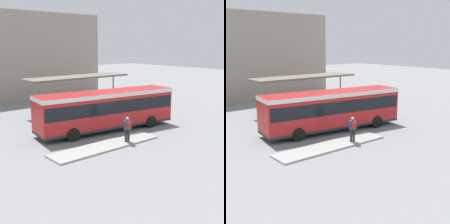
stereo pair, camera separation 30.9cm
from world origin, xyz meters
The scene contains 10 objects.
ground_plane centered at (0.00, 0.00, 0.00)m, with size 120.00×120.00×0.00m, color gray.
curb_island centered at (-2.56, -3.11, 0.06)m, with size 8.18×1.80×0.12m.
city_bus centered at (0.01, 0.00, 1.81)m, with size 11.45×4.08×3.08m.
pedestrian_waiting centered at (-1.04, -3.50, 1.11)m, with size 0.50×0.53×1.73m.
bicycle_green centered at (9.50, 2.39, 0.38)m, with size 0.48×1.74×0.76m.
bicycle_black centered at (9.20, 3.22, 0.37)m, with size 0.48×1.69×0.73m.
bicycle_blue centered at (9.47, 4.05, 0.38)m, with size 0.48×1.76×0.76m.
bicycle_red centered at (9.39, 4.87, 0.34)m, with size 0.48×1.56×0.67m.
station_shelter centered at (2.08, 6.92, 3.44)m, with size 10.71×2.79×3.58m.
potted_planter_near_shelter centered at (6.87, 4.14, 0.73)m, with size 0.90×0.90×1.39m.
Camera 1 is at (-15.06, -18.33, 6.71)m, focal length 50.00 mm.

